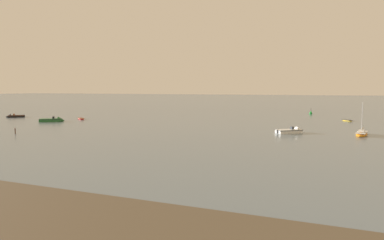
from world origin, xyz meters
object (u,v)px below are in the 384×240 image
(rowboat_moored_2, at_px, (81,119))
(mooring_post_near, at_px, (15,131))
(sailboat_moored_0, at_px, (362,134))
(motorboat_moored_2, at_px, (293,132))
(motorboat_moored_1, at_px, (14,117))
(rowboat_moored_1, at_px, (347,121))
(channel_buoy, at_px, (311,113))
(motorboat_moored_3, at_px, (54,120))

(rowboat_moored_2, relative_size, mooring_post_near, 2.81)
(sailboat_moored_0, bearing_deg, motorboat_moored_2, -71.61)
(rowboat_moored_2, height_order, motorboat_moored_1, motorboat_moored_1)
(rowboat_moored_1, distance_m, channel_buoy, 23.02)
(motorboat_moored_2, height_order, channel_buoy, channel_buoy)
(rowboat_moored_1, height_order, motorboat_moored_3, motorboat_moored_3)
(sailboat_moored_0, bearing_deg, motorboat_moored_3, -75.81)
(motorboat_moored_3, relative_size, mooring_post_near, 4.87)
(motorboat_moored_3, distance_m, channel_buoy, 80.08)
(rowboat_moored_2, xyz_separation_m, motorboat_moored_2, (57.33, -7.81, 0.12))
(mooring_post_near, bearing_deg, sailboat_moored_0, 18.51)
(motorboat_moored_2, bearing_deg, rowboat_moored_2, 134.33)
(motorboat_moored_1, height_order, motorboat_moored_3, motorboat_moored_3)
(sailboat_moored_0, relative_size, mooring_post_near, 5.05)
(mooring_post_near, bearing_deg, rowboat_moored_1, 38.02)
(rowboat_moored_2, relative_size, motorboat_moored_1, 0.72)
(motorboat_moored_2, bearing_deg, motorboat_moored_3, 141.44)
(motorboat_moored_2, relative_size, channel_buoy, 2.51)
(rowboat_moored_2, relative_size, channel_buoy, 1.57)
(channel_buoy, distance_m, mooring_post_near, 87.73)
(motorboat_moored_3, distance_m, mooring_post_near, 22.93)
(rowboat_moored_1, bearing_deg, motorboat_moored_1, 70.81)
(motorboat_moored_3, height_order, channel_buoy, channel_buoy)
(rowboat_moored_2, bearing_deg, motorboat_moored_1, -142.57)
(rowboat_moored_2, distance_m, motorboat_moored_3, 7.66)
(motorboat_moored_3, bearing_deg, mooring_post_near, -98.58)
(rowboat_moored_2, distance_m, mooring_post_near, 28.66)
(sailboat_moored_0, distance_m, mooring_post_near, 65.74)
(motorboat_moored_2, relative_size, motorboat_moored_3, 0.92)
(channel_buoy, bearing_deg, rowboat_moored_2, -145.11)
(motorboat_moored_1, distance_m, motorboat_moored_3, 21.35)
(rowboat_moored_1, xyz_separation_m, motorboat_moored_2, (-12.26, -28.82, 0.12))
(channel_buoy, bearing_deg, motorboat_moored_1, -152.41)
(motorboat_moored_2, xyz_separation_m, motorboat_moored_3, (-60.15, 0.68, 0.02))
(sailboat_moored_0, height_order, motorboat_moored_1, sailboat_moored_0)
(motorboat_moored_3, bearing_deg, motorboat_moored_1, 130.70)
(rowboat_moored_1, bearing_deg, mooring_post_near, 95.11)
(rowboat_moored_2, relative_size, motorboat_moored_2, 0.63)
(sailboat_moored_0, xyz_separation_m, mooring_post_near, (-62.34, -20.87, 0.28))
(sailboat_moored_0, relative_size, motorboat_moored_3, 1.04)
(motorboat_moored_1, distance_m, motorboat_moored_2, 81.03)
(rowboat_moored_1, xyz_separation_m, rowboat_moored_2, (-69.59, -21.01, 0.00))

